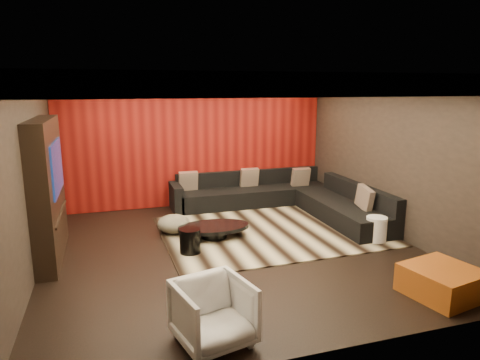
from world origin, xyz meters
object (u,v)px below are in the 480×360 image
object	(u,v)px
drum_stool	(190,241)
orange_ottoman	(442,282)
armchair	(214,313)
white_side_table	(376,229)
coffee_table	(214,231)
sectional_sofa	(285,199)

from	to	relation	value
drum_stool	orange_ottoman	distance (m)	3.73
armchair	orange_ottoman	bearing A→B (deg)	-10.68
orange_ottoman	white_side_table	bearing A→B (deg)	79.59
coffee_table	armchair	world-z (taller)	armchair
drum_stool	white_side_table	distance (m)	3.26
coffee_table	drum_stool	bearing A→B (deg)	-132.19
sectional_sofa	orange_ottoman	bearing A→B (deg)	-84.52
armchair	drum_stool	bearing A→B (deg)	71.19
drum_stool	armchair	bearing A→B (deg)	-95.38
white_side_table	armchair	world-z (taller)	armchair
coffee_table	drum_stool	xyz separation A→B (m)	(-0.55, -0.60, 0.09)
sectional_sofa	armchair	bearing A→B (deg)	-121.76
white_side_table	orange_ottoman	size ratio (longest dim) A/B	0.53
coffee_table	white_side_table	xyz separation A→B (m)	(2.68, -1.03, 0.10)
coffee_table	white_side_table	bearing A→B (deg)	-21.02
orange_ottoman	armchair	size ratio (longest dim) A/B	1.11
drum_stool	sectional_sofa	bearing A→B (deg)	36.51
coffee_table	armchair	size ratio (longest dim) A/B	1.70
coffee_table	white_side_table	world-z (taller)	white_side_table
coffee_table	sectional_sofa	distance (m)	2.28
coffee_table	armchair	bearing A→B (deg)	-104.02
coffee_table	orange_ottoman	bearing A→B (deg)	-52.22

